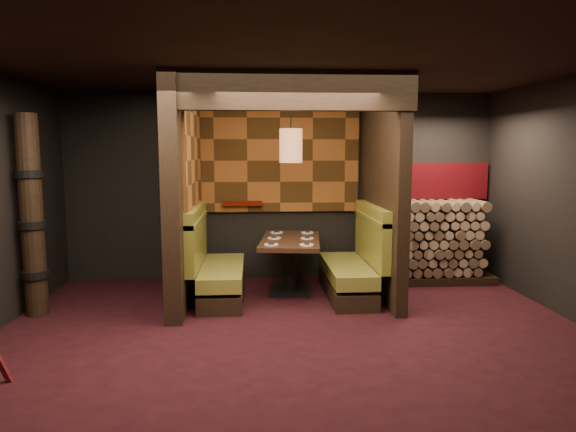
# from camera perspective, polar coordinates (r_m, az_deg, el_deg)

# --- Properties ---
(floor) EXTENTS (6.50, 5.50, 0.02)m
(floor) POSITION_cam_1_polar(r_m,az_deg,el_deg) (5.48, 0.96, -13.86)
(floor) COLOR black
(floor) RESTS_ON ground
(ceiling) EXTENTS (6.50, 5.50, 0.02)m
(ceiling) POSITION_cam_1_polar(r_m,az_deg,el_deg) (5.20, 1.03, 17.17)
(ceiling) COLOR black
(ceiling) RESTS_ON ground
(wall_back) EXTENTS (6.50, 0.02, 2.85)m
(wall_back) POSITION_cam_1_polar(r_m,az_deg,el_deg) (7.89, -0.73, 3.31)
(wall_back) COLOR black
(wall_back) RESTS_ON ground
(wall_front) EXTENTS (6.50, 0.02, 2.85)m
(wall_front) POSITION_cam_1_polar(r_m,az_deg,el_deg) (2.44, 6.58, -5.55)
(wall_front) COLOR black
(wall_front) RESTS_ON ground
(partition_left) EXTENTS (0.20, 2.20, 2.85)m
(partition_left) POSITION_cam_1_polar(r_m,az_deg,el_deg) (6.83, -11.59, 2.56)
(partition_left) COLOR black
(partition_left) RESTS_ON floor
(partition_right) EXTENTS (0.15, 2.10, 2.85)m
(partition_right) POSITION_cam_1_polar(r_m,az_deg,el_deg) (7.04, 10.40, 2.72)
(partition_right) COLOR black
(partition_right) RESTS_ON floor
(header_beam) EXTENTS (2.85, 0.18, 0.44)m
(header_beam) POSITION_cam_1_polar(r_m,az_deg,el_deg) (5.85, 0.16, 13.77)
(header_beam) COLOR black
(header_beam) RESTS_ON partition_left
(tapa_back_panel) EXTENTS (2.40, 0.06, 1.55)m
(tapa_back_panel) POSITION_cam_1_polar(r_m,az_deg,el_deg) (7.82, -0.90, 6.17)
(tapa_back_panel) COLOR brown
(tapa_back_panel) RESTS_ON wall_back
(tapa_side_panel) EXTENTS (0.04, 1.85, 1.45)m
(tapa_side_panel) POSITION_cam_1_polar(r_m,az_deg,el_deg) (6.97, -10.50, 6.17)
(tapa_side_panel) COLOR brown
(tapa_side_panel) RESTS_ON partition_left
(lacquer_shelf) EXTENTS (0.60, 0.12, 0.07)m
(lacquer_shelf) POSITION_cam_1_polar(r_m,az_deg,el_deg) (7.79, -5.09, 1.43)
(lacquer_shelf) COLOR #551005
(lacquer_shelf) RESTS_ON wall_back
(booth_bench_left) EXTENTS (0.68, 1.60, 1.14)m
(booth_bench_left) POSITION_cam_1_polar(r_m,az_deg,el_deg) (6.95, -8.18, -5.85)
(booth_bench_left) COLOR black
(booth_bench_left) RESTS_ON floor
(booth_bench_right) EXTENTS (0.68, 1.60, 1.14)m
(booth_bench_right) POSITION_cam_1_polar(r_m,az_deg,el_deg) (7.06, 7.40, -5.63)
(booth_bench_right) COLOR black
(booth_bench_right) RESTS_ON floor
(dining_table) EXTENTS (0.95, 1.53, 0.77)m
(dining_table) POSITION_cam_1_polar(r_m,az_deg,el_deg) (7.12, 0.28, -4.40)
(dining_table) COLOR black
(dining_table) RESTS_ON floor
(place_settings) EXTENTS (0.75, 1.22, 0.03)m
(place_settings) POSITION_cam_1_polar(r_m,az_deg,el_deg) (7.07, 0.29, -2.44)
(place_settings) COLOR white
(place_settings) RESTS_ON dining_table
(pendant_lamp) EXTENTS (0.31, 0.31, 1.04)m
(pendant_lamp) POSITION_cam_1_polar(r_m,az_deg,el_deg) (6.92, 0.32, 7.83)
(pendant_lamp) COLOR #A86B3F
(pendant_lamp) RESTS_ON ceiling
(totem_column) EXTENTS (0.31, 0.31, 2.40)m
(totem_column) POSITION_cam_1_polar(r_m,az_deg,el_deg) (6.77, -26.58, -0.13)
(totem_column) COLOR black
(totem_column) RESTS_ON floor
(firewood_stack) EXTENTS (1.73, 0.70, 1.22)m
(firewood_stack) POSITION_cam_1_polar(r_m,az_deg,el_deg) (8.05, 15.95, -2.73)
(firewood_stack) COLOR black
(firewood_stack) RESTS_ON floor
(mosaic_header) EXTENTS (1.83, 0.10, 0.56)m
(mosaic_header) POSITION_cam_1_polar(r_m,az_deg,el_deg) (8.25, 15.38, 3.78)
(mosaic_header) COLOR maroon
(mosaic_header) RESTS_ON wall_back
(bay_front_post) EXTENTS (0.08, 0.08, 2.85)m
(bay_front_post) POSITION_cam_1_polar(r_m,az_deg,el_deg) (7.31, 10.59, 2.88)
(bay_front_post) COLOR black
(bay_front_post) RESTS_ON floor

